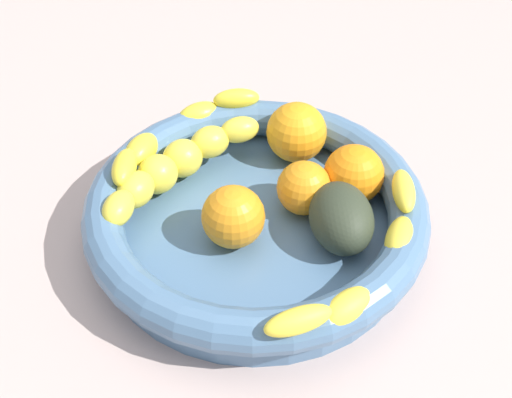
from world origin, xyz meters
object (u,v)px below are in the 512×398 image
at_px(orange_mid_left, 233,217).
at_px(banana_arching_top, 173,134).
at_px(orange_front, 304,188).
at_px(avocado_dark, 341,218).
at_px(banana_draped_right, 174,166).
at_px(orange_rear, 296,132).
at_px(banana_draped_left, 372,271).
at_px(orange_mid_right, 354,174).
at_px(fruit_bowl, 256,214).

bearing_deg(orange_mid_left, banana_arching_top, 29.11).
bearing_deg(orange_front, avocado_dark, -141.66).
height_order(banana_draped_right, orange_mid_left, orange_mid_left).
xyz_separation_m(banana_draped_right, avocado_dark, (-0.07, -0.16, -0.00)).
bearing_deg(avocado_dark, orange_rear, 17.03).
relative_size(banana_draped_left, banana_arching_top, 1.22).
relative_size(banana_arching_top, orange_mid_left, 2.69).
bearing_deg(orange_mid_right, banana_draped_left, -178.17).
height_order(orange_front, orange_rear, orange_rear).
height_order(fruit_bowl, banana_arching_top, banana_arching_top).
bearing_deg(orange_front, banana_arching_top, 59.63).
height_order(banana_draped_left, orange_front, same).
bearing_deg(orange_rear, orange_front, -176.46).
relative_size(banana_draped_left, orange_front, 3.63).
distance_m(fruit_bowl, orange_rear, 0.11).
height_order(banana_arching_top, orange_front, banana_arching_top).
bearing_deg(banana_draped_left, banana_arching_top, 45.52).
height_order(fruit_bowl, orange_mid_right, orange_mid_right).
bearing_deg(orange_front, orange_rear, 3.54).
distance_m(fruit_bowl, orange_front, 0.05).
height_order(banana_draped_left, orange_mid_right, orange_mid_right).
relative_size(banana_arching_top, orange_front, 2.98).
distance_m(banana_draped_left, avocado_dark, 0.07).
distance_m(banana_draped_right, orange_mid_left, 0.10).
bearing_deg(orange_mid_right, orange_mid_left, 117.89).
bearing_deg(banana_draped_right, orange_mid_left, -139.76).
bearing_deg(banana_draped_left, fruit_bowl, 49.14).
bearing_deg(banana_draped_right, orange_front, -102.94).
bearing_deg(banana_arching_top, orange_mid_left, -150.89).
bearing_deg(orange_front, fruit_bowl, 113.36).
relative_size(fruit_bowl, orange_mid_left, 5.55).
relative_size(fruit_bowl, banana_draped_right, 1.98).
bearing_deg(orange_mid_right, avocado_dark, 164.11).
relative_size(fruit_bowl, banana_arching_top, 2.06).
bearing_deg(orange_front, banana_draped_left, -153.24).
relative_size(banana_draped_left, avocado_dark, 2.36).
bearing_deg(fruit_bowl, banana_draped_left, -130.86).
xyz_separation_m(banana_draped_right, orange_front, (-0.03, -0.13, -0.00)).
bearing_deg(avocado_dark, banana_draped_right, 66.27).
bearing_deg(banana_arching_top, banana_draped_left, -134.48).
bearing_deg(orange_mid_left, orange_mid_right, -62.11).
bearing_deg(avocado_dark, fruit_bowl, 74.73).
distance_m(banana_draped_left, banana_arching_top, 0.27).
relative_size(banana_arching_top, orange_mid_right, 2.66).
height_order(banana_arching_top, orange_mid_right, orange_mid_right).
distance_m(banana_draped_right, orange_mid_right, 0.18).
height_order(banana_draped_left, banana_draped_right, banana_draped_left).
height_order(orange_front, orange_mid_left, orange_mid_left).
bearing_deg(banana_arching_top, fruit_bowl, -138.06).
height_order(banana_draped_right, avocado_dark, avocado_dark).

